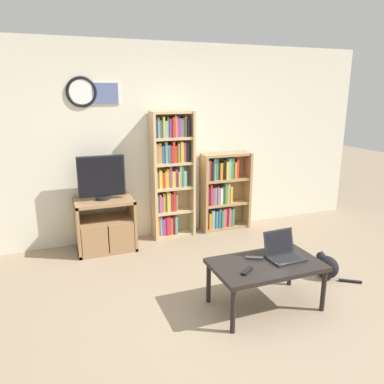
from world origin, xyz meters
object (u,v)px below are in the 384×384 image
television (102,178)px  remote_near_laptop (247,271)px  tv_stand (105,225)px  cat (326,266)px  coffee_table (266,267)px  bookshelf_tall (171,173)px  bookshelf_short (222,192)px  laptop (283,251)px  remote_far_from_laptop (254,258)px

television → remote_near_laptop: bearing=-64.9°
tv_stand → cat: tv_stand is taller
coffee_table → bookshelf_tall: bearing=97.2°
television → cat: television is taller
bookshelf_short → coffee_table: bearing=-104.3°
television → remote_near_laptop: television is taller
coffee_table → tv_stand: bearing=122.4°
tv_stand → bookshelf_tall: 1.10m
tv_stand → bookshelf_tall: (0.94, 0.17, 0.56)m
bookshelf_short → laptop: (-0.32, -2.01, -0.04)m
television → remote_far_from_laptop: bearing=-57.8°
bookshelf_short → coffee_table: size_ratio=1.11×
coffee_table → remote_far_from_laptop: (-0.06, 0.11, 0.06)m
remote_far_from_laptop → tv_stand: bearing=-119.8°
bookshelf_tall → remote_near_laptop: bearing=-89.9°
tv_stand → bookshelf_short: (1.72, 0.17, 0.22)m
tv_stand → television: television is taller
bookshelf_tall → remote_near_laptop: bookshelf_tall is taller
remote_near_laptop → remote_far_from_laptop: same height
television → coffee_table: (1.20, -1.92, -0.54)m
tv_stand → cat: (2.11, -1.64, -0.20)m
coffee_table → remote_near_laptop: (-0.25, -0.10, 0.06)m
remote_near_laptop → cat: 1.27m
coffee_table → laptop: bearing=11.3°
remote_near_laptop → remote_far_from_laptop: (0.19, 0.21, 0.00)m
remote_near_laptop → laptop: bearing=-110.1°
bookshelf_short → remote_near_laptop: bearing=-109.9°
coffee_table → laptop: size_ratio=2.99×
remote_far_from_laptop → cat: (0.98, 0.14, -0.32)m
bookshelf_tall → cat: bearing=-56.8°
remote_far_from_laptop → cat: size_ratio=0.38×
bookshelf_short → coffee_table: bookshelf_short is taller
bookshelf_short → coffee_table: (-0.52, -2.05, -0.15)m
coffee_table → remote_near_laptop: bearing=-158.9°
bookshelf_short → cat: size_ratio=2.65×
tv_stand → bookshelf_short: bookshelf_short is taller
laptop → cat: (0.72, 0.20, -0.38)m
television → bookshelf_tall: size_ratio=0.33×
tv_stand → bookshelf_short: 1.74m
bookshelf_tall → bookshelf_short: (0.78, 0.00, -0.34)m
bookshelf_tall → coffee_table: bearing=-82.8°
laptop → remote_far_from_laptop: laptop is taller
bookshelf_tall → coffee_table: (0.26, -2.05, -0.49)m
remote_near_laptop → cat: size_ratio=0.36×
cat → remote_near_laptop: bearing=162.5°
bookshelf_tall → cat: 2.29m
laptop → cat: size_ratio=0.80×
bookshelf_tall → laptop: size_ratio=5.10×
laptop → remote_near_laptop: laptop is taller
tv_stand → television: bearing=101.4°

